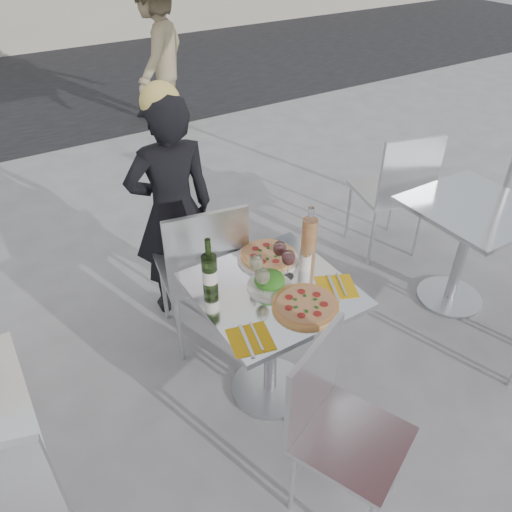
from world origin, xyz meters
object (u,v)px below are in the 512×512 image
chair_far (203,265)px  wineglass_red_b (280,249)px  wineglass_red_a (288,259)px  pedestrian_b (159,54)px  pizza_near (305,305)px  pizza_far (268,256)px  wineglass_white_b (256,264)px  chair_near (335,417)px  wine_bottle (210,271)px  side_table_right (468,234)px  side_chair_rfar (397,186)px  sugar_shaker (305,260)px  main_table (272,320)px  wineglass_white_a (263,277)px  woman_diner (172,211)px  carafe (309,237)px  napkin_left (250,339)px  napkin_right (336,287)px  salad_plate (270,281)px

chair_far → wineglass_red_b: size_ratio=6.38×
wineglass_red_a → chair_far: bearing=115.3°
pedestrian_b → wineglass_red_b: (-1.01, -3.93, 0.03)m
pizza_near → pizza_far: pizza_far is taller
wineglass_white_b → chair_near: bearing=-94.7°
wine_bottle → side_table_right: bearing=-4.7°
pedestrian_b → side_chair_rfar: bearing=48.4°
side_chair_rfar → sugar_shaker: size_ratio=9.40×
main_table → wineglass_white_a: size_ratio=4.76×
side_table_right → wineglass_red_a: (-1.38, 0.04, 0.32)m
chair_near → woman_diner: size_ratio=0.62×
main_table → carafe: (0.31, 0.13, 0.33)m
carafe → side_chair_rfar: bearing=23.2°
pizza_far → napkin_left: size_ratio=1.48×
chair_far → wineglass_white_b: chair_far is taller
side_table_right → wineglass_white_a: size_ratio=4.76×
main_table → pedestrian_b: size_ratio=0.45×
chair_near → side_chair_rfar: size_ratio=0.91×
main_table → wine_bottle: wine_bottle is taller
wineglass_red_b → chair_near: bearing=-106.5°
pizza_near → napkin_right: (0.21, 0.04, -0.01)m
chair_far → wineglass_red_a: size_ratio=6.38×
pizza_far → sugar_shaker: 0.21m
salad_plate → napkin_right: salad_plate is taller
main_table → pedestrian_b: bearing=74.4°
main_table → pizza_far: size_ratio=2.32×
sugar_shaker → wineglass_white_a: bearing=-167.7°
salad_plate → napkin_left: salad_plate is taller
carafe → napkin_right: bearing=-98.0°
salad_plate → pedestrian_b: bearing=74.3°
chair_far → side_chair_rfar: side_chair_rfar is taller
woman_diner → wineglass_white_b: size_ratio=9.32×
side_table_right → chair_far: (-1.62, 0.53, 0.06)m
side_chair_rfar → carafe: size_ratio=3.47×
pizza_near → wine_bottle: bearing=132.9°
wineglass_red_a → side_table_right: bearing=-1.5°
sugar_shaker → pizza_far: bearing=123.5°
chair_far → napkin_left: chair_far is taller
wineglass_red_a → napkin_right: size_ratio=0.66×
side_chair_rfar → napkin_right: size_ratio=4.23×
side_table_right → carafe: (-1.19, 0.13, 0.33)m
side_chair_rfar → wineglass_white_b: size_ratio=6.39×
pedestrian_b → napkin_left: 4.52m
side_table_right → salad_plate: bearing=179.4°
sugar_shaker → wineglass_white_b: size_ratio=0.68×
carafe → wineglass_white_b: carafe is taller
main_table → chair_far: size_ratio=0.75×
wineglass_white_b → wine_bottle: bearing=164.9°
pizza_far → side_table_right: bearing=-8.8°
side_table_right → side_chair_rfar: (0.00, 0.64, 0.06)m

